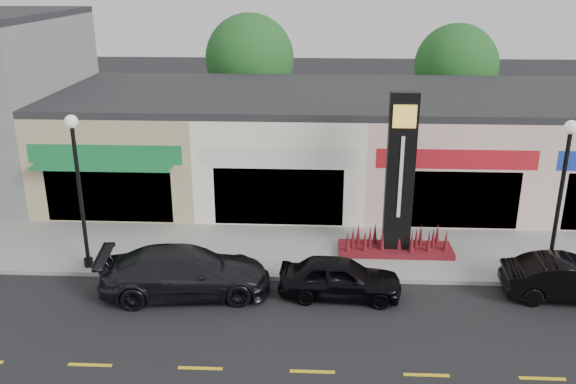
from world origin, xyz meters
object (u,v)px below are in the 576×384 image
(lamp_east_near, at_px, (562,185))
(pylon_sign, at_px, (398,199))
(car_black_sedan, at_px, (340,278))
(car_dark_sedan, at_px, (186,272))
(car_black_conv, at_px, (570,279))
(lamp_west_near, at_px, (78,177))

(lamp_east_near, xyz_separation_m, pylon_sign, (-5.00, 1.70, -1.20))
(car_black_sedan, bearing_deg, car_dark_sedan, 94.16)
(car_black_sedan, xyz_separation_m, car_black_conv, (7.38, 0.21, 0.02))
(lamp_west_near, xyz_separation_m, car_black_sedan, (8.84, -1.44, -2.80))
(lamp_east_near, relative_size, car_black_conv, 1.31)
(lamp_west_near, height_order, car_dark_sedan, lamp_west_near)
(lamp_west_near, bearing_deg, car_dark_sedan, -21.72)
(car_black_conv, bearing_deg, car_black_sedan, 95.15)
(car_black_sedan, bearing_deg, pylon_sign, -31.33)
(lamp_east_near, distance_m, pylon_sign, 5.42)
(lamp_west_near, xyz_separation_m, pylon_sign, (11.00, 1.70, -1.20))
(pylon_sign, bearing_deg, car_dark_sedan, -155.87)
(lamp_east_near, bearing_deg, lamp_west_near, 180.00)
(pylon_sign, height_order, car_dark_sedan, pylon_sign)
(car_dark_sedan, distance_m, car_black_conv, 12.41)
(lamp_west_near, height_order, car_black_conv, lamp_west_near)
(pylon_sign, relative_size, car_black_sedan, 1.52)
(lamp_west_near, height_order, car_black_sedan, lamp_west_near)
(pylon_sign, bearing_deg, lamp_east_near, -18.75)
(lamp_east_near, bearing_deg, pylon_sign, 161.25)
(pylon_sign, distance_m, car_black_conv, 6.19)
(car_dark_sedan, bearing_deg, pylon_sign, -72.52)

